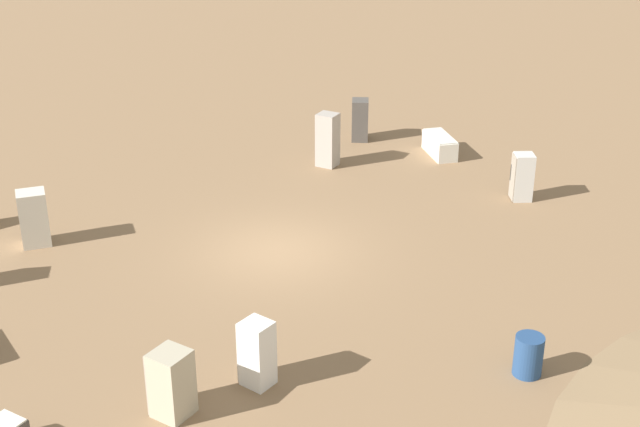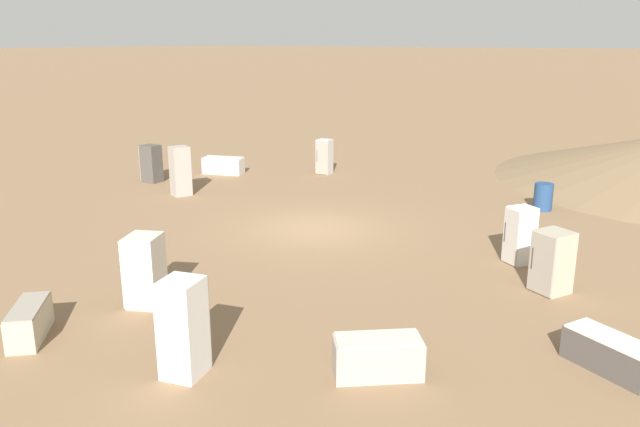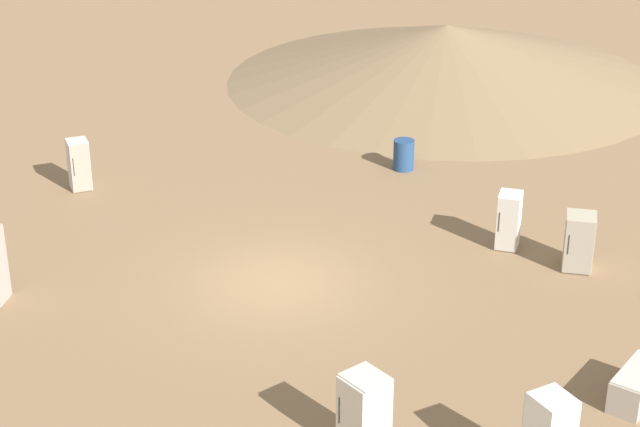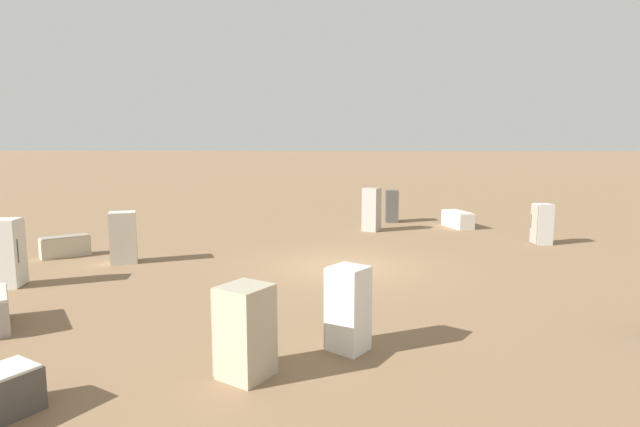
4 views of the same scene
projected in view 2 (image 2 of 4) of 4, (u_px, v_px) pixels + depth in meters
The scene contains 13 objects.
ground_plane at pixel (314, 229), 19.52m from camera, with size 1000.00×1000.00×0.00m, color #846647.
discarded_fridge_0 at pixel (151, 164), 25.80m from camera, with size 0.65×0.81×1.54m.
discarded_fridge_1 at pixel (552, 262), 14.44m from camera, with size 0.97×0.96×1.48m.
discarded_fridge_2 at pixel (520, 235), 16.33m from camera, with size 0.85×0.81×1.52m.
discarded_fridge_3 at pixel (180, 171), 23.53m from camera, with size 0.84×0.84×1.86m.
discarded_fridge_4 at pixel (223, 165), 27.54m from camera, with size 1.30×1.90×0.73m.
discarded_fridge_5 at pixel (378, 357), 10.87m from camera, with size 1.50×1.59×0.73m.
discarded_fridge_6 at pixel (29, 322), 12.28m from camera, with size 1.44×1.45×0.69m.
discarded_fridge_7 at pixel (324, 157), 27.38m from camera, with size 0.72×0.68×1.52m.
discarded_fridge_8 at pixel (144, 270), 13.72m from camera, with size 1.01×1.00×1.61m.
discarded_fridge_9 at pixel (184, 328), 10.80m from camera, with size 0.90×0.83×1.78m.
discarded_fridge_10 at pixel (610, 354), 11.07m from camera, with size 1.25×1.74×0.64m.
rusty_barrel at pixel (543, 197), 21.56m from camera, with size 0.64×0.64×0.94m.
Camera 2 is at (15.08, 11.03, 5.69)m, focal length 35.00 mm.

